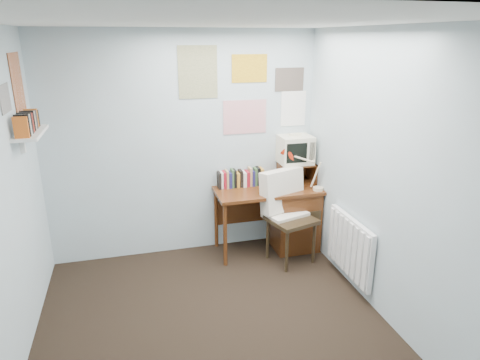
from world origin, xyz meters
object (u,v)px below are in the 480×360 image
object	(u,v)px
tv_riser	(296,173)
crt_tv	(295,148)
desk_lamp	(319,172)
desk	(289,215)
radiator	(350,247)
wall_shelf	(31,133)
desk_chair	(291,220)

from	to	relation	value
tv_riser	crt_tv	world-z (taller)	crt_tv
desk_lamp	crt_tv	size ratio (longest dim) A/B	1.16
desk	radiator	size ratio (longest dim) A/B	1.50
desk	wall_shelf	world-z (taller)	wall_shelf
wall_shelf	tv_riser	bearing A→B (deg)	10.32
tv_riser	wall_shelf	size ratio (longest dim) A/B	0.65
desk	desk_lamp	bearing A→B (deg)	-33.54
desk_lamp	wall_shelf	bearing A→B (deg)	-175.39
desk_chair	crt_tv	xyz separation A→B (m)	(0.20, 0.46, 0.69)
desk_chair	tv_riser	size ratio (longest dim) A/B	2.49
crt_tv	desk_lamp	bearing A→B (deg)	-60.23
tv_riser	wall_shelf	distance (m)	2.83
desk	wall_shelf	size ratio (longest dim) A/B	1.94
desk	radiator	xyz separation A→B (m)	(0.29, -0.93, 0.01)
tv_riser	crt_tv	size ratio (longest dim) A/B	1.08
desk_lamp	radiator	distance (m)	0.93
desk_lamp	crt_tv	distance (m)	0.41
desk	crt_tv	world-z (taller)	crt_tv
tv_riser	desk	bearing A→B (deg)	-137.04
wall_shelf	radiator	bearing A→B (deg)	-10.89
tv_riser	radiator	distance (m)	1.15
desk	crt_tv	xyz separation A→B (m)	(0.09, 0.13, 0.78)
desk_lamp	wall_shelf	distance (m)	2.92
tv_riser	wall_shelf	world-z (taller)	wall_shelf
desk	crt_tv	bearing A→B (deg)	54.60
desk	desk_chair	distance (m)	0.35
crt_tv	radiator	distance (m)	1.32
tv_riser	radiator	world-z (taller)	tv_riser
wall_shelf	desk_chair	bearing A→B (deg)	1.26
crt_tv	radiator	world-z (taller)	crt_tv
desk	desk_lamp	world-z (taller)	desk_lamp
desk_chair	crt_tv	bearing A→B (deg)	50.21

